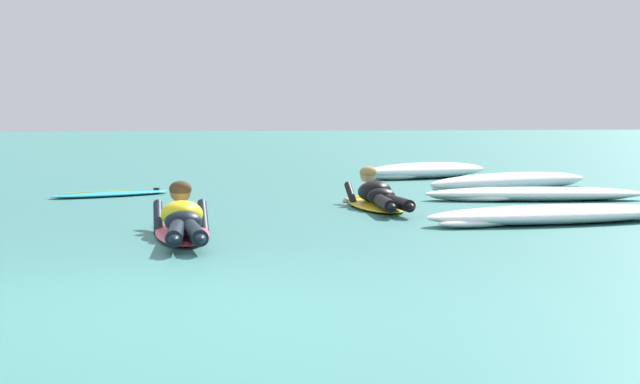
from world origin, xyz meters
TOP-DOWN VIEW (x-y plane):
  - ground_plane at (0.00, 10.00)m, footprint 120.00×120.00m
  - surfer_near at (0.37, 3.56)m, footprint 0.62×2.60m
  - surfer_far at (2.94, 5.93)m, footprint 0.72×2.54m
  - drifting_surfboard at (-0.18, 8.59)m, footprint 1.86×1.25m
  - whitewater_front at (5.48, 11.51)m, footprint 2.81×1.80m
  - whitewater_mid_right at (5.79, 8.47)m, footprint 3.13×1.60m
  - whitewater_back at (4.29, 3.91)m, footprint 2.94×0.96m
  - whitewater_far_band at (5.32, 6.57)m, footprint 3.04×1.24m

SIDE VIEW (x-z plane):
  - ground_plane at x=0.00m, z-range 0.00..0.00m
  - drifting_surfboard at x=-0.18m, z-range -0.05..0.11m
  - whitewater_far_band at x=5.32m, z-range -0.01..0.18m
  - whitewater_back at x=4.29m, z-range -0.01..0.19m
  - whitewater_mid_right at x=5.79m, z-range -0.01..0.26m
  - whitewater_front at x=5.48m, z-range -0.01..0.27m
  - surfer_far at x=2.94m, z-range -0.13..0.41m
  - surfer_near at x=0.37m, z-range -0.13..0.41m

